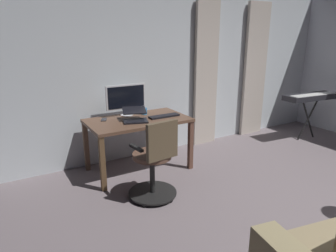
% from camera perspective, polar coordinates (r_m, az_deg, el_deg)
% --- Properties ---
extents(back_room_partition, '(5.83, 0.10, 2.51)m').
position_cam_1_polar(back_room_partition, '(4.96, 3.18, 10.38)').
color(back_room_partition, silver).
rests_on(back_room_partition, ground).
extents(curtain_left_panel, '(0.49, 0.06, 2.34)m').
position_cam_1_polar(curtain_left_panel, '(5.80, 15.89, 9.86)').
color(curtain_left_panel, beige).
rests_on(curtain_left_panel, ground).
extents(curtain_right_panel, '(0.43, 0.06, 2.34)m').
position_cam_1_polar(curtain_right_panel, '(5.07, 7.10, 9.45)').
color(curtain_right_panel, beige).
rests_on(curtain_right_panel, ground).
extents(desk, '(1.33, 0.76, 0.72)m').
position_cam_1_polar(desk, '(4.11, -5.61, 0.08)').
color(desk, brown).
rests_on(desk, ground).
extents(office_chair, '(0.56, 0.56, 0.94)m').
position_cam_1_polar(office_chair, '(3.42, -2.44, -6.83)').
color(office_chair, black).
rests_on(office_chair, ground).
extents(computer_monitor, '(0.57, 0.18, 0.43)m').
position_cam_1_polar(computer_monitor, '(4.24, -7.84, 5.21)').
color(computer_monitor, silver).
rests_on(computer_monitor, desk).
extents(computer_keyboard, '(0.43, 0.12, 0.02)m').
position_cam_1_polar(computer_keyboard, '(4.16, -0.72, 1.87)').
color(computer_keyboard, black).
rests_on(computer_keyboard, desk).
extents(laptop, '(0.39, 0.41, 0.16)m').
position_cam_1_polar(laptop, '(3.98, -6.19, 1.68)').
color(laptop, black).
rests_on(laptop, desk).
extents(cell_phone_by_monitor, '(0.12, 0.16, 0.01)m').
position_cam_1_polar(cell_phone_by_monitor, '(4.10, -11.86, 1.18)').
color(cell_phone_by_monitor, '#232328').
rests_on(cell_phone_by_monitor, desk).
extents(mug_tea, '(0.12, 0.08, 0.09)m').
position_cam_1_polar(mug_tea, '(4.30, -4.50, 2.78)').
color(mug_tea, teal).
rests_on(mug_tea, desk).
extents(piano_keyboard, '(1.06, 0.41, 0.82)m').
position_cam_1_polar(piano_keyboard, '(5.86, 25.15, 4.82)').
color(piano_keyboard, black).
rests_on(piano_keyboard, ground).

